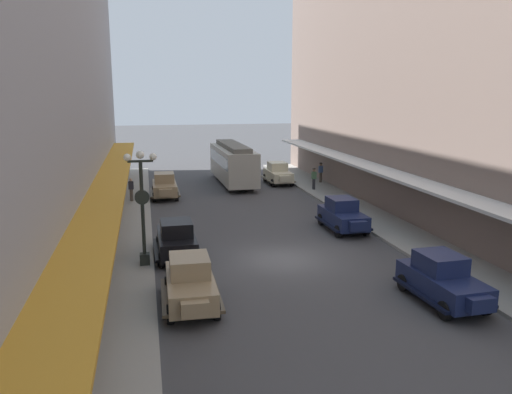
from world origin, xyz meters
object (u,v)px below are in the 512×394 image
object	(u,v)px
pedestrian_2	(314,179)
lamp_post_with_clock	(142,203)
streetcar	(233,162)
pedestrian_0	(321,172)
parked_car_1	(442,278)
parked_car_5	(176,238)
parked_car_0	(190,281)
pedestrian_1	(131,189)
parked_car_2	(165,185)
parked_car_3	(343,214)
fire_hydrant	(345,205)
parked_car_4	(278,173)

from	to	relation	value
pedestrian_2	lamp_post_with_clock	bearing A→B (deg)	-130.42
streetcar	pedestrian_0	distance (m)	7.55
parked_car_1	parked_car_5	xyz separation A→B (m)	(-9.44, 7.50, 0.00)
parked_car_5	streetcar	distance (m)	19.81
lamp_post_with_clock	pedestrian_0	xyz separation A→B (m)	(14.81, 18.46, -1.97)
parked_car_0	pedestrian_1	bearing A→B (deg)	97.68
pedestrian_1	pedestrian_0	bearing A→B (deg)	15.57
parked_car_2	lamp_post_with_clock	bearing A→B (deg)	-95.59
streetcar	parked_car_2	bearing A→B (deg)	-142.66
lamp_post_with_clock	parked_car_3	bearing A→B (deg)	20.28
parked_car_0	lamp_post_with_clock	distance (m)	5.34
lamp_post_with_clock	pedestrian_2	distance (m)	20.49
parked_car_5	pedestrian_1	size ratio (longest dim) A/B	2.61
streetcar	pedestrian_1	world-z (taller)	streetcar
streetcar	pedestrian_0	bearing A→B (deg)	-12.08
parked_car_1	parked_car_2	xyz separation A→B (m)	(-9.43, 21.80, 0.00)
parked_car_0	fire_hydrant	xyz separation A→B (m)	(11.10, 12.42, -0.38)
parked_car_0	lamp_post_with_clock	bearing A→B (deg)	109.53
parked_car_4	pedestrian_0	bearing A→B (deg)	-14.22
fire_hydrant	pedestrian_0	xyz separation A→B (m)	(2.06, 10.69, 0.45)
streetcar	pedestrian_2	distance (m)	7.35
parked_car_1	parked_car_5	world-z (taller)	same
parked_car_4	streetcar	bearing A→B (deg)	169.95
fire_hydrant	pedestrian_0	size ratio (longest dim) A/B	0.49
parked_car_1	parked_car_4	size ratio (longest dim) A/B	1.01
parked_car_2	streetcar	size ratio (longest dim) A/B	0.44
parked_car_4	lamp_post_with_clock	world-z (taller)	lamp_post_with_clock
parked_car_0	parked_car_2	world-z (taller)	same
streetcar	fire_hydrant	distance (m)	13.41
parked_car_0	parked_car_5	bearing A→B (deg)	91.42
fire_hydrant	parked_car_5	bearing A→B (deg)	-149.58
parked_car_3	pedestrian_2	world-z (taller)	parked_car_3
parked_car_0	fire_hydrant	bearing A→B (deg)	48.21
parked_car_1	parked_car_3	distance (m)	10.44
streetcar	lamp_post_with_clock	distance (m)	21.41
parked_car_0	fire_hydrant	distance (m)	16.66
parked_car_4	parked_car_5	xyz separation A→B (m)	(-9.77, -18.19, 0.00)
parked_car_5	pedestrian_2	bearing A→B (deg)	50.79
fire_hydrant	parked_car_3	bearing A→B (deg)	-114.08
parked_car_4	pedestrian_2	world-z (taller)	parked_car_4
streetcar	pedestrian_2	bearing A→B (deg)	-38.14
parked_car_4	parked_car_5	size ratio (longest dim) A/B	1.00
lamp_post_with_clock	pedestrian_1	size ratio (longest dim) A/B	3.15
parked_car_3	streetcar	size ratio (longest dim) A/B	0.44
parked_car_1	pedestrian_2	world-z (taller)	parked_car_1
parked_car_4	pedestrian_2	xyz separation A→B (m)	(1.94, -3.83, 0.07)
pedestrian_2	parked_car_3	bearing A→B (deg)	-100.47
parked_car_2	pedestrian_1	bearing A→B (deg)	-149.92
parked_car_2	parked_car_4	bearing A→B (deg)	21.69
fire_hydrant	pedestrian_2	bearing A→B (deg)	86.51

